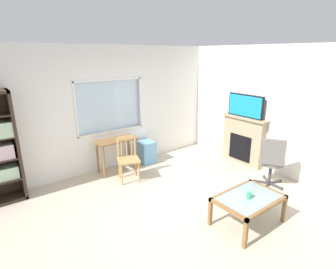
{
  "coord_description": "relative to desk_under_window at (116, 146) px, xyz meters",
  "views": [
    {
      "loc": [
        -2.29,
        -2.75,
        2.49
      ],
      "look_at": [
        0.34,
        0.66,
        1.15
      ],
      "focal_mm": 28.2,
      "sensor_mm": 36.0,
      "label": 1
    }
  ],
  "objects": [
    {
      "name": "fireplace",
      "position": [
        2.53,
        -1.36,
        -0.03
      ],
      "size": [
        0.26,
        1.14,
        1.11
      ],
      "color": "tan",
      "rests_on": "ground"
    },
    {
      "name": "plastic_drawer_unit",
      "position": [
        0.78,
        0.05,
        -0.34
      ],
      "size": [
        0.35,
        0.4,
        0.51
      ],
      "primitive_type": "cube",
      "color": "#72ADDB",
      "rests_on": "ground"
    },
    {
      "name": "ground",
      "position": [
        -0.08,
        -2.14,
        -0.6
      ],
      "size": [
        6.42,
        5.98,
        0.02
      ],
      "primitive_type": "cube",
      "color": "beige"
    },
    {
      "name": "desk_under_window",
      "position": [
        0.0,
        0.0,
        0.0
      ],
      "size": [
        0.86,
        0.41,
        0.73
      ],
      "color": "brown",
      "rests_on": "ground"
    },
    {
      "name": "coffee_table",
      "position": [
        0.68,
        -2.89,
        -0.2
      ],
      "size": [
        1.0,
        0.68,
        0.45
      ],
      "color": "#8C9E99",
      "rests_on": "ground"
    },
    {
      "name": "wall_right",
      "position": [
        2.69,
        -2.14,
        0.74
      ],
      "size": [
        0.12,
        5.18,
        2.65
      ],
      "primitive_type": "cube",
      "color": "white",
      "rests_on": "ground"
    },
    {
      "name": "wall_back_with_window",
      "position": [
        -0.1,
        0.35,
        0.73
      ],
      "size": [
        5.42,
        0.15,
        2.65
      ],
      "color": "white",
      "rests_on": "ground"
    },
    {
      "name": "tv",
      "position": [
        2.51,
        -1.36,
        0.77
      ],
      "size": [
        0.06,
        0.89,
        0.5
      ],
      "color": "black",
      "rests_on": "fireplace"
    },
    {
      "name": "wooden_chair",
      "position": [
        -0.02,
        -0.52,
        -0.13
      ],
      "size": [
        0.53,
        0.52,
        0.9
      ],
      "color": "tan",
      "rests_on": "ground"
    },
    {
      "name": "sippy_cup",
      "position": [
        0.66,
        -2.9,
        -0.1
      ],
      "size": [
        0.07,
        0.07,
        0.09
      ],
      "primitive_type": "cylinder",
      "color": "#33B770",
      "rests_on": "coffee_table"
    },
    {
      "name": "office_chair",
      "position": [
        2.01,
        -2.43,
        -0.04
      ],
      "size": [
        0.61,
        0.57,
        1.0
      ],
      "color": "slate",
      "rests_on": "ground"
    }
  ]
}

